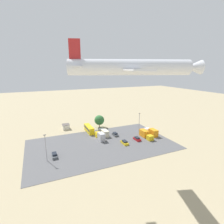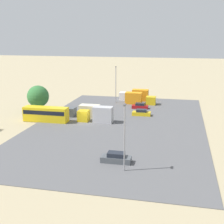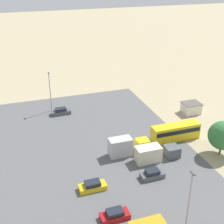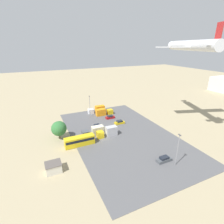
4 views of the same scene
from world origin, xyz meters
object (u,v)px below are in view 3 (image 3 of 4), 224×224
Objects in this scene: bus at (175,131)px; parked_car_0 at (115,215)px; parked_car_2 at (61,112)px; parked_car_3 at (152,174)px; shed_building at (191,108)px; parked_car_1 at (93,186)px; parked_truck_3 at (155,153)px; parked_truck_1 at (127,147)px.

bus is 2.41× the size of parked_car_0.
parked_car_2 reaches higher than parked_car_0.
parked_car_3 is at bearing -53.15° from parked_car_0.
parked_car_1 is (-19.78, 30.14, -0.60)m from shed_building.
parked_car_1 is at bearing 10.33° from parked_car_0.
bus reaches higher than parked_truck_3.
bus is (-9.97, 9.87, 0.53)m from shed_building.
parked_truck_3 is at bearing -71.36° from parked_car_1.
shed_building is 1.01× the size of parked_car_0.
parked_car_0 is at bearing 1.71° from parked_car_2.
shed_building is at bearing 132.00° from parked_truck_3.
bus is 9.00m from parked_truck_3.
parked_truck_1 is at bearing -26.78° from parked_car_0.
shed_building is 39.43m from parked_car_0.
parked_car_1 is 10.33m from parked_car_3.
parked_car_2 is at bearing -160.96° from parked_car_3.
parked_car_1 is 13.82m from parked_truck_3.
parked_truck_1 reaches higher than bus.
parked_car_3 is (-20.10, 19.82, -0.58)m from shed_building.
parked_car_0 is 0.53× the size of parked_truck_1.
parked_truck_3 is (4.74, -2.75, 0.71)m from parked_car_3.
parked_car_1 is at bearing 123.27° from shed_building.
parked_car_0 is 0.95× the size of parked_car_1.
bus reaches higher than shed_building.
parked_truck_1 reaches higher than parked_truck_3.
parked_car_2 is (19.15, 20.05, -1.10)m from bus.
parked_car_1 is (-9.81, 20.27, -1.13)m from bus.
parked_car_1 is 1.09× the size of parked_car_3.
parked_car_2 reaches higher than parked_car_1.
parked_car_2 is 0.59× the size of parked_truck_1.
shed_building is 28.23m from parked_car_3.
parked_car_3 is at bearing 135.53° from bus.
parked_car_3 is 0.51× the size of parked_truck_1.
parked_car_1 reaches higher than parked_car_0.
parked_truck_1 is at bearing 22.23° from parked_car_2.
bus reaches higher than parked_car_0.
bus is 2.19× the size of parked_car_2.
parked_car_1 is (7.09, 1.29, 0.01)m from parked_car_0.
parked_car_1 is 0.52× the size of parked_truck_3.
shed_building is at bearing -56.73° from parked_car_1.
bus reaches higher than parked_car_2.
shed_building is 0.50× the size of parked_truck_3.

